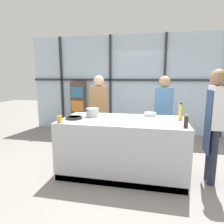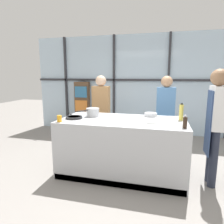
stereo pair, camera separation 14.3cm
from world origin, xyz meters
name	(u,v)px [view 2 (the right image)]	position (x,y,z in m)	size (l,w,h in m)	color
ground_plane	(122,172)	(0.00, 0.00, 0.00)	(18.00, 18.00, 0.00)	gray
back_window_wall	(140,85)	(0.00, 2.59, 1.40)	(6.40, 0.10, 2.80)	silver
bookshelf	(82,106)	(-1.72, 2.40, 0.74)	(0.45, 0.19, 1.48)	brown
demo_island	(122,146)	(0.00, 0.00, 0.47)	(2.07, 1.03, 0.94)	#B7BABF
chef	(215,119)	(1.39, -0.04, 1.03)	(0.25, 0.37, 1.76)	#232838
spectator_far_left	(101,107)	(-0.70, 1.04, 0.97)	(0.38, 0.23, 1.66)	black
spectator_center_left	(165,109)	(0.70, 1.04, 0.97)	(0.37, 0.23, 1.66)	#232838
frying_pan	(74,117)	(-0.82, -0.12, 0.96)	(0.38, 0.43, 0.04)	#232326
saucepan	(93,112)	(-0.57, 0.12, 1.02)	(0.31, 0.38, 0.15)	silver
white_plate	(151,122)	(0.47, -0.07, 0.95)	(0.28, 0.28, 0.01)	white
mixing_bowl	(151,114)	(0.44, 0.39, 0.97)	(0.23, 0.23, 0.06)	silver
oil_bottle	(181,112)	(0.93, 0.18, 1.07)	(0.07, 0.07, 0.28)	#E0CC4C
pepper_grinder	(185,122)	(0.94, -0.34, 1.02)	(0.06, 0.06, 0.19)	#332319
juice_glass_near	(59,119)	(-0.93, -0.41, 0.99)	(0.07, 0.07, 0.10)	orange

